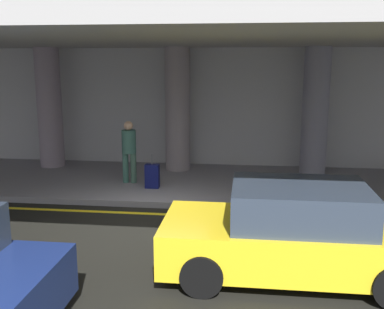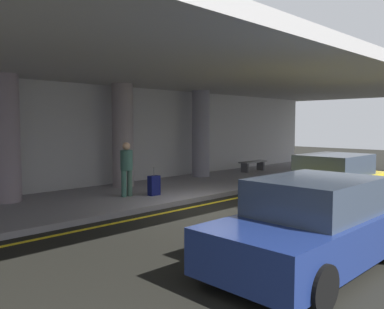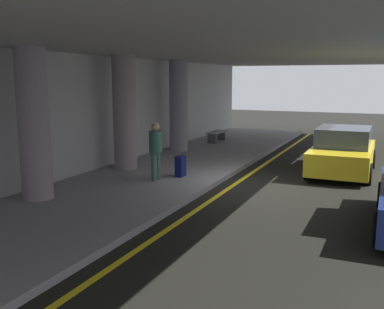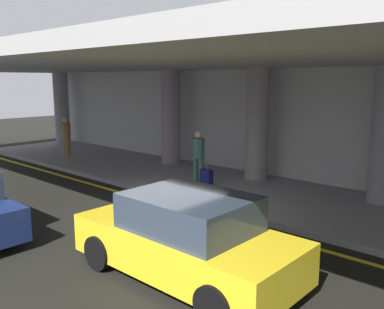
{
  "view_description": "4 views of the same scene",
  "coord_description": "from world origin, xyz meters",
  "px_view_note": "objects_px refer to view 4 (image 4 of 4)",
  "views": [
    {
      "loc": [
        2.09,
        -9.16,
        3.4
      ],
      "look_at": [
        0.79,
        1.44,
        1.22
      ],
      "focal_mm": 43.06,
      "sensor_mm": 36.0,
      "label": 1
    },
    {
      "loc": [
        -8.26,
        -7.44,
        2.39
      ],
      "look_at": [
        1.49,
        2.37,
        1.33
      ],
      "focal_mm": 37.38,
      "sensor_mm": 36.0,
      "label": 2
    },
    {
      "loc": [
        -12.15,
        -3.42,
        3.07
      ],
      "look_at": [
        -0.36,
        1.84,
        0.85
      ],
      "focal_mm": 41.52,
      "sensor_mm": 36.0,
      "label": 3
    },
    {
      "loc": [
        7.49,
        -7.1,
        3.4
      ],
      "look_at": [
        -0.11,
        1.31,
        1.37
      ],
      "focal_mm": 38.83,
      "sensor_mm": 36.0,
      "label": 4
    }
  ],
  "objects_px": {
    "support_column_far_left": "(62,108)",
    "support_column_center": "(257,125)",
    "car_yellow_taxi": "(186,238)",
    "traveler_with_luggage": "(198,153)",
    "person_waiting_for_ride": "(66,134)",
    "suitcase_upright_primary": "(206,179)",
    "support_column_left_mid": "(171,117)"
  },
  "relations": [
    {
      "from": "support_column_left_mid",
      "to": "support_column_center",
      "type": "relative_size",
      "value": 1.0
    },
    {
      "from": "support_column_far_left",
      "to": "traveler_with_luggage",
      "type": "distance_m",
      "value": 11.1
    },
    {
      "from": "support_column_center",
      "to": "suitcase_upright_primary",
      "type": "relative_size",
      "value": 4.06
    },
    {
      "from": "car_yellow_taxi",
      "to": "person_waiting_for_ride",
      "type": "xyz_separation_m",
      "value": [
        -11.33,
        4.57,
        0.4
      ]
    },
    {
      "from": "person_waiting_for_ride",
      "to": "traveler_with_luggage",
      "type": "bearing_deg",
      "value": -83.74
    },
    {
      "from": "support_column_far_left",
      "to": "support_column_center",
      "type": "height_order",
      "value": "same"
    },
    {
      "from": "traveler_with_luggage",
      "to": "support_column_center",
      "type": "bearing_deg",
      "value": 17.26
    },
    {
      "from": "support_column_far_left",
      "to": "support_column_center",
      "type": "relative_size",
      "value": 1.0
    },
    {
      "from": "support_column_far_left",
      "to": "car_yellow_taxi",
      "type": "bearing_deg",
      "value": -23.58
    },
    {
      "from": "support_column_left_mid",
      "to": "car_yellow_taxi",
      "type": "xyz_separation_m",
      "value": [
        6.85,
        -6.48,
        -1.26
      ]
    },
    {
      "from": "suitcase_upright_primary",
      "to": "car_yellow_taxi",
      "type": "bearing_deg",
      "value": -49.34
    },
    {
      "from": "support_column_left_mid",
      "to": "traveler_with_luggage",
      "type": "xyz_separation_m",
      "value": [
        2.93,
        -1.71,
        -0.86
      ]
    },
    {
      "from": "support_column_far_left",
      "to": "person_waiting_for_ride",
      "type": "height_order",
      "value": "support_column_far_left"
    },
    {
      "from": "car_yellow_taxi",
      "to": "suitcase_upright_primary",
      "type": "xyz_separation_m",
      "value": [
        -3.2,
        4.33,
        -0.25
      ]
    },
    {
      "from": "support_column_center",
      "to": "car_yellow_taxi",
      "type": "distance_m",
      "value": 7.19
    },
    {
      "from": "suitcase_upright_primary",
      "to": "traveler_with_luggage",
      "type": "bearing_deg",
      "value": 152.4
    },
    {
      "from": "traveler_with_luggage",
      "to": "suitcase_upright_primary",
      "type": "relative_size",
      "value": 1.87
    },
    {
      "from": "support_column_left_mid",
      "to": "traveler_with_luggage",
      "type": "relative_size",
      "value": 2.17
    },
    {
      "from": "car_yellow_taxi",
      "to": "suitcase_upright_primary",
      "type": "bearing_deg",
      "value": 128.52
    },
    {
      "from": "person_waiting_for_ride",
      "to": "suitcase_upright_primary",
      "type": "xyz_separation_m",
      "value": [
        8.13,
        -0.24,
        -0.65
      ]
    },
    {
      "from": "traveler_with_luggage",
      "to": "person_waiting_for_ride",
      "type": "relative_size",
      "value": 1.0
    },
    {
      "from": "traveler_with_luggage",
      "to": "car_yellow_taxi",
      "type": "bearing_deg",
      "value": -91.34
    },
    {
      "from": "support_column_far_left",
      "to": "person_waiting_for_ride",
      "type": "xyz_separation_m",
      "value": [
        3.52,
        -1.91,
        -0.86
      ]
    },
    {
      "from": "support_column_center",
      "to": "car_yellow_taxi",
      "type": "relative_size",
      "value": 0.89
    },
    {
      "from": "support_column_left_mid",
      "to": "car_yellow_taxi",
      "type": "distance_m",
      "value": 9.51
    },
    {
      "from": "traveler_with_luggage",
      "to": "person_waiting_for_ride",
      "type": "height_order",
      "value": "same"
    },
    {
      "from": "support_column_far_left",
      "to": "suitcase_upright_primary",
      "type": "distance_m",
      "value": 11.94
    },
    {
      "from": "support_column_far_left",
      "to": "car_yellow_taxi",
      "type": "relative_size",
      "value": 0.89
    },
    {
      "from": "support_column_far_left",
      "to": "support_column_left_mid",
      "type": "xyz_separation_m",
      "value": [
        8.0,
        0.0,
        0.0
      ]
    },
    {
      "from": "traveler_with_luggage",
      "to": "support_column_left_mid",
      "type": "bearing_deg",
      "value": 109.12
    },
    {
      "from": "support_column_left_mid",
      "to": "suitcase_upright_primary",
      "type": "height_order",
      "value": "support_column_left_mid"
    },
    {
      "from": "support_column_far_left",
      "to": "car_yellow_taxi",
      "type": "height_order",
      "value": "support_column_far_left"
    }
  ]
}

